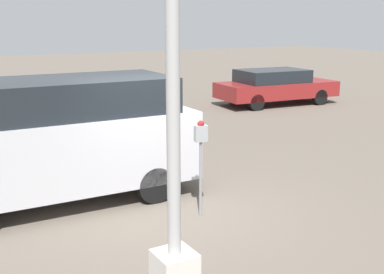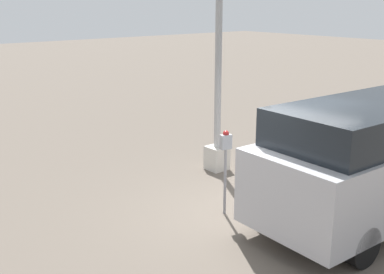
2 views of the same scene
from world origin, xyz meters
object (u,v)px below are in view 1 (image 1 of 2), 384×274
object	(u,v)px
parking_meter_near	(201,146)
lamp_post	(173,114)
parked_van	(56,137)
car_distant	(275,86)

from	to	relation	value
parking_meter_near	lamp_post	xyz separation A→B (m)	(1.51, 1.88, 0.97)
lamp_post	parked_van	size ratio (longest dim) A/B	1.38
lamp_post	car_distant	world-z (taller)	lamp_post
parking_meter_near	parked_van	bearing A→B (deg)	-34.86
lamp_post	car_distant	bearing A→B (deg)	-134.98
car_distant	lamp_post	bearing A→B (deg)	-129.40
lamp_post	parked_van	bearing A→B (deg)	-85.64
lamp_post	parked_van	world-z (taller)	lamp_post
parking_meter_near	lamp_post	world-z (taller)	lamp_post
parking_meter_near	car_distant	distance (m)	11.16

